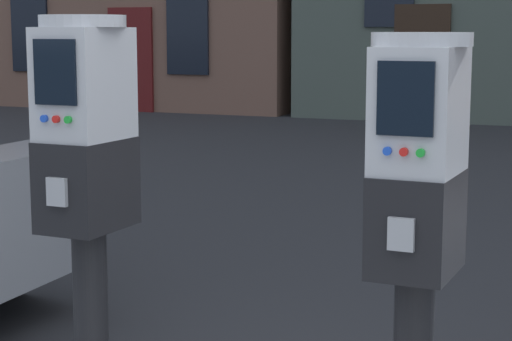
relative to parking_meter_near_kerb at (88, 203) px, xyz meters
The scene contains 2 objects.
parking_meter_near_kerb is the anchor object (origin of this frame).
parking_meter_twin_adjacent 0.85m from the parking_meter_near_kerb, ahead, with size 0.22×0.26×1.49m.
Camera 1 is at (0.74, -2.11, 1.63)m, focal length 64.00 mm.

